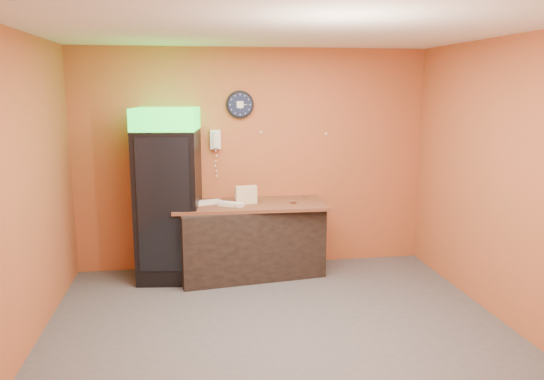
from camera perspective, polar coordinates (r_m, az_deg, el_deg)
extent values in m
plane|color=#47474C|center=(5.30, 0.71, -14.81)|extent=(4.50, 4.50, 0.00)
cube|color=#C05A36|center=(6.82, -2.01, 3.32)|extent=(4.50, 0.02, 2.80)
cube|color=#C05A36|center=(5.01, -25.52, -0.50)|extent=(0.02, 4.00, 2.80)
cube|color=#C05A36|center=(5.67, 23.78, 0.85)|extent=(0.02, 4.00, 2.80)
cube|color=white|center=(4.80, 0.79, 16.89)|extent=(4.50, 4.00, 0.02)
cube|color=black|center=(6.52, -11.00, -1.63)|extent=(0.81, 0.81, 1.82)
cube|color=#1BE931|center=(6.38, -11.34, 7.51)|extent=(0.81, 0.81, 0.26)
cube|color=black|center=(6.14, -10.74, -1.64)|extent=(0.60, 0.09, 1.56)
cube|color=black|center=(6.63, -2.42, -5.44)|extent=(1.83, 1.00, 0.87)
cylinder|color=black|center=(6.72, -3.48, 9.16)|extent=(0.35, 0.05, 0.35)
cylinder|color=#0F1433|center=(6.69, -3.45, 9.16)|extent=(0.30, 0.01, 0.30)
cube|color=white|center=(6.68, -3.45, 9.16)|extent=(0.08, 0.00, 0.08)
cube|color=white|center=(6.70, -6.11, 5.43)|extent=(0.13, 0.08, 0.24)
cube|color=white|center=(6.65, -6.09, 5.39)|extent=(0.05, 0.04, 0.19)
cube|color=brown|center=(6.51, -2.45, -1.59)|extent=(1.86, 0.83, 0.04)
cube|color=beige|center=(6.47, -2.80, -1.25)|extent=(0.27, 0.13, 0.05)
cube|color=beige|center=(6.46, -2.80, -0.77)|extent=(0.27, 0.13, 0.05)
cube|color=beige|center=(6.45, -2.81, -0.30)|extent=(0.27, 0.13, 0.05)
cube|color=beige|center=(6.44, -2.81, 0.18)|extent=(0.27, 0.13, 0.05)
cube|color=white|center=(6.40, -8.53, -1.58)|extent=(0.28, 0.20, 0.04)
cube|color=white|center=(6.36, -4.40, -1.53)|extent=(0.32, 0.26, 0.04)
cube|color=white|center=(6.49, -6.87, -1.32)|extent=(0.33, 0.21, 0.04)
cylinder|color=silver|center=(6.52, -2.80, -1.14)|extent=(0.06, 0.06, 0.06)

